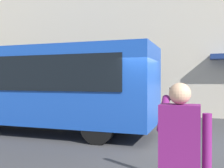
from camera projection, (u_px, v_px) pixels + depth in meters
ground_plane at (167, 146)px, 7.53m from camera, size 60.00×60.00×0.00m
building_facade_far at (184, 2)px, 13.88m from camera, size 28.00×1.55×12.00m
red_bus at (32, 86)px, 9.75m from camera, size 9.05×2.54×3.08m
pedestrian_photographer at (180, 153)px, 2.68m from camera, size 0.53×0.52×1.70m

